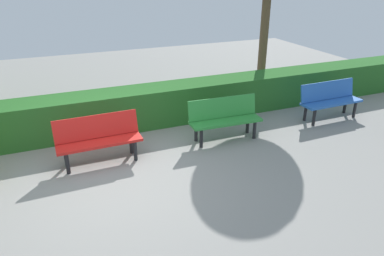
{
  "coord_description": "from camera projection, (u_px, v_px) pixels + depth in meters",
  "views": [
    {
      "loc": [
        0.71,
        5.24,
        3.26
      ],
      "look_at": [
        -1.58,
        -0.33,
        0.55
      ],
      "focal_mm": 33.25,
      "sensor_mm": 36.0,
      "label": 1
    }
  ],
  "objects": [
    {
      "name": "bench_blue",
      "position": [
        330.0,
        99.0,
        8.29
      ],
      "size": [
        1.52,
        0.49,
        0.86
      ],
      "rotation": [
        0.0,
        0.0,
        0.02
      ],
      "color": "blue",
      "rests_on": "ground_plane"
    },
    {
      "name": "hedge_row",
      "position": [
        147.0,
        107.0,
        7.97
      ],
      "size": [
        16.44,
        0.79,
        0.85
      ],
      "primitive_type": "cube",
      "color": "#266023",
      "rests_on": "ground_plane"
    },
    {
      "name": "bench_green",
      "position": [
        224.0,
        117.0,
        7.27
      ],
      "size": [
        1.5,
        0.52,
        0.86
      ],
      "rotation": [
        0.0,
        0.0,
        -0.05
      ],
      "color": "#2D8C38",
      "rests_on": "ground_plane"
    },
    {
      "name": "ground_plane",
      "position": [
        113.0,
        180.0,
        6.0
      ],
      "size": [
        20.44,
        20.44,
        0.0
      ],
      "primitive_type": "plane",
      "color": "gray"
    },
    {
      "name": "bench_red",
      "position": [
        99.0,
        137.0,
        6.39
      ],
      "size": [
        1.5,
        0.49,
        0.86
      ],
      "rotation": [
        0.0,
        0.0,
        0.02
      ],
      "color": "red",
      "rests_on": "ground_plane"
    }
  ]
}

